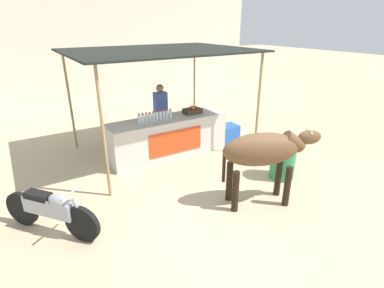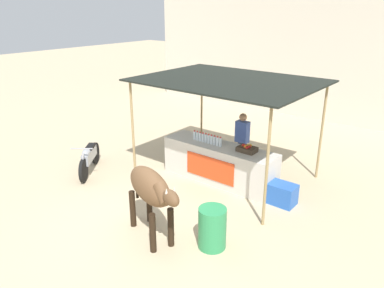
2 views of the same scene
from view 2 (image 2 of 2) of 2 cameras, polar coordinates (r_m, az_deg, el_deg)
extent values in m
plane|color=tan|center=(8.19, -4.88, -10.79)|extent=(60.00, 60.00, 0.00)
cube|color=beige|center=(15.11, 20.47, 15.76)|extent=(16.00, 0.50, 6.64)
cube|color=beige|center=(9.50, 4.16, -2.91)|extent=(3.00, 0.80, 0.96)
cube|color=red|center=(9.19, 2.70, -3.71)|extent=(1.40, 0.02, 0.58)
cube|color=black|center=(9.13, 5.58, 9.61)|extent=(4.20, 3.20, 0.04)
cylinder|color=#997F51|center=(9.58, -9.01, 2.13)|extent=(0.06, 0.06, 2.54)
cylinder|color=#997F51|center=(7.41, 11.35, -3.64)|extent=(0.06, 0.06, 2.54)
cylinder|color=#997F51|center=(11.62, 1.47, 5.65)|extent=(0.06, 0.06, 2.54)
cylinder|color=#997F51|center=(9.91, 19.16, 1.84)|extent=(0.06, 0.06, 2.54)
cylinder|color=silver|center=(9.66, 0.40, 1.31)|extent=(0.07, 0.07, 0.22)
cylinder|color=red|center=(9.62, 0.40, 2.02)|extent=(0.04, 0.04, 0.03)
cylinder|color=silver|center=(9.61, 0.82, 1.20)|extent=(0.07, 0.07, 0.22)
cylinder|color=red|center=(9.57, 0.82, 1.91)|extent=(0.04, 0.04, 0.03)
cylinder|color=silver|center=(9.56, 1.25, 1.09)|extent=(0.07, 0.07, 0.22)
cylinder|color=red|center=(9.52, 1.25, 1.80)|extent=(0.04, 0.04, 0.03)
cylinder|color=silver|center=(9.51, 1.68, 0.98)|extent=(0.07, 0.07, 0.22)
cylinder|color=red|center=(9.47, 1.69, 1.69)|extent=(0.04, 0.04, 0.03)
cylinder|color=silver|center=(9.46, 2.11, 0.86)|extent=(0.07, 0.07, 0.22)
cylinder|color=red|center=(9.42, 2.12, 1.58)|extent=(0.04, 0.04, 0.03)
cylinder|color=silver|center=(9.41, 2.55, 0.75)|extent=(0.07, 0.07, 0.22)
cylinder|color=red|center=(9.37, 2.56, 1.47)|extent=(0.04, 0.04, 0.03)
cylinder|color=silver|center=(9.36, 3.00, 0.63)|extent=(0.07, 0.07, 0.22)
cylinder|color=red|center=(9.32, 3.01, 1.35)|extent=(0.04, 0.04, 0.03)
cylinder|color=silver|center=(9.31, 3.45, 0.51)|extent=(0.07, 0.07, 0.22)
cylinder|color=red|center=(9.27, 3.46, 1.24)|extent=(0.04, 0.04, 0.03)
cylinder|color=silver|center=(9.26, 3.90, 0.40)|extent=(0.07, 0.07, 0.22)
cylinder|color=red|center=(9.22, 3.92, 1.12)|extent=(0.04, 0.04, 0.03)
cylinder|color=silver|center=(9.21, 4.36, 0.27)|extent=(0.07, 0.07, 0.22)
cylinder|color=red|center=(9.17, 4.38, 1.01)|extent=(0.04, 0.04, 0.03)
cube|color=#3F3326|center=(8.97, 8.38, -0.82)|extent=(0.44, 0.32, 0.12)
sphere|color=orange|center=(8.95, 8.49, -0.26)|extent=(0.08, 0.08, 0.08)
sphere|color=#B21E19|center=(8.98, 7.83, -0.17)|extent=(0.08, 0.08, 0.08)
sphere|color=#B21E19|center=(8.90, 8.66, -0.41)|extent=(0.08, 0.08, 0.08)
sphere|color=orange|center=(8.98, 8.87, -0.21)|extent=(0.08, 0.08, 0.08)
sphere|color=#8CB22D|center=(8.95, 8.61, -0.27)|extent=(0.08, 0.08, 0.08)
sphere|color=#B21E19|center=(8.96, 7.98, -0.22)|extent=(0.08, 0.08, 0.08)
sphere|color=#B21E19|center=(8.91, 8.75, -0.39)|extent=(0.08, 0.08, 0.08)
sphere|color=orange|center=(8.89, 8.16, -0.40)|extent=(0.08, 0.08, 0.08)
sphere|color=#B21E19|center=(8.84, 8.36, -0.54)|extent=(0.08, 0.08, 0.08)
cylinder|color=#383842|center=(10.01, 7.49, -2.04)|extent=(0.22, 0.22, 0.88)
cube|color=#3F59A5|center=(9.76, 7.68, 1.87)|extent=(0.34, 0.20, 0.56)
sphere|color=#A87A56|center=(9.64, 7.79, 4.07)|extent=(0.20, 0.20, 0.20)
cube|color=blue|center=(8.74, 13.59, -7.43)|extent=(0.60, 0.44, 0.48)
cylinder|color=#2D8C51|center=(7.04, 3.10, -12.65)|extent=(0.52, 0.52, 0.80)
ellipsoid|color=brown|center=(7.06, -6.50, -6.31)|extent=(1.49, 1.00, 0.60)
cylinder|color=black|center=(7.08, -3.25, -12.56)|extent=(0.12, 0.12, 0.78)
cylinder|color=black|center=(6.95, -6.00, -13.33)|extent=(0.12, 0.12, 0.78)
cylinder|color=black|center=(7.84, -6.53, -9.11)|extent=(0.12, 0.12, 0.78)
cylinder|color=black|center=(7.73, -9.03, -9.72)|extent=(0.12, 0.12, 0.78)
cylinder|color=brown|center=(6.52, -4.41, -7.56)|extent=(0.51, 0.39, 0.41)
ellipsoid|color=brown|center=(6.26, -3.22, -8.21)|extent=(0.49, 0.37, 0.26)
cone|color=beige|center=(6.23, -2.75, -6.85)|extent=(0.05, 0.05, 0.10)
cone|color=beige|center=(6.18, -3.91, -7.14)|extent=(0.05, 0.05, 0.10)
cylinder|color=black|center=(7.73, -8.42, -6.14)|extent=(0.06, 0.06, 0.60)
cylinder|color=black|center=(9.87, -16.20, -3.93)|extent=(0.43, 0.52, 0.60)
cylinder|color=black|center=(10.94, -14.51, -1.34)|extent=(0.43, 0.52, 0.60)
cube|color=#999EA5|center=(10.33, -15.40, -1.65)|extent=(0.70, 0.82, 0.28)
ellipsoid|color=#999EA5|center=(10.08, -15.81, -1.28)|extent=(0.38, 0.41, 0.20)
cube|color=black|center=(10.44, -15.23, -0.46)|extent=(0.41, 0.46, 0.10)
cylinder|color=#99999E|center=(9.70, -16.46, -0.68)|extent=(0.45, 0.36, 0.03)
cylinder|color=#99999E|center=(9.81, -16.28, -2.81)|extent=(0.16, 0.19, 0.49)
camera|label=1|loc=(8.23, -44.56, 7.04)|focal=28.00mm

